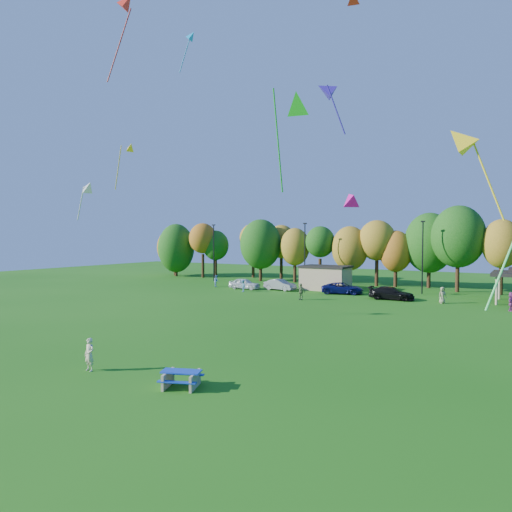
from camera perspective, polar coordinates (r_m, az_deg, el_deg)
The scene contains 23 objects.
ground at distance 24.26m, azimuth -4.16°, elevation -14.61°, with size 160.00×160.00×0.00m, color #19600F.
tree_line at distance 66.06m, azimuth 18.44°, elevation 1.25°, with size 93.57×10.55×11.15m.
lamp_posts at distance 60.07m, azimuth 20.10°, elevation 0.16°, with size 64.50×0.25×9.09m.
utility_building at distance 61.80m, azimuth 8.69°, elevation -2.69°, with size 6.30×4.30×3.25m.
picnic_table at distance 22.49m, azimuth -9.32°, elevation -14.78°, with size 2.27×2.09×0.80m.
kite_flyer at distance 26.19m, azimuth -20.11°, elevation -11.49°, with size 0.64×0.42×1.75m, color beige.
car_a at distance 62.10m, azimuth -1.45°, elevation -3.48°, with size 1.73×4.30×1.47m, color white.
car_b at distance 60.79m, azimuth 3.02°, elevation -3.62°, with size 1.54×4.41×1.45m, color gray.
car_c at distance 57.81m, azimuth 10.75°, elevation -3.98°, with size 2.35×5.09×1.42m, color #0E1256.
car_d at distance 53.87m, azimuth 16.57°, elevation -4.49°, with size 2.04×5.01×1.45m, color black.
far_person_1 at distance 59.02m, azimuth -1.65°, elevation -3.74°, with size 1.01×0.58×1.57m, color teal.
far_person_2 at distance 50.11m, azimuth 29.30°, elevation -4.99°, with size 1.70×0.54×1.83m, color #8A397D.
far_person_3 at distance 52.69m, azimuth 22.28°, elevation -4.56°, with size 0.86×0.56×1.75m, color gray.
far_person_4 at distance 65.06m, azimuth -4.98°, elevation -3.12°, with size 0.82×0.64×1.69m, color #5788C1.
far_person_5 at distance 51.76m, azimuth 5.61°, elevation -4.45°, with size 1.09×0.45×1.86m, color #5B7346.
kite_0 at distance 28.94m, azimuth 24.02°, elevation 13.08°, with size 3.50×1.66×5.68m.
kite_3 at distance 53.89m, azimuth -15.51°, elevation 12.88°, with size 3.12×1.51×5.31m.
kite_6 at distance 34.44m, azimuth 5.19°, elevation 18.55°, with size 2.33×4.67×7.67m.
kite_8 at distance 41.29m, azimuth -20.25°, elevation 8.05°, with size 2.21×1.18×3.48m.
kite_9 at distance 40.91m, azimuth -15.89°, elevation 28.15°, with size 3.66×2.05×6.35m.
kite_10 at distance 24.41m, azimuth 11.72°, elevation 7.05°, with size 1.54×1.63×1.32m.
kite_11 at distance 56.70m, azimuth -8.11°, elevation 25.54°, with size 2.70×1.34×4.40m.
kite_14 at distance 38.20m, azimuth 8.66°, elevation 19.81°, with size 2.94×2.07×4.66m.
Camera 1 is at (13.39, -18.94, 7.10)m, focal length 32.00 mm.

